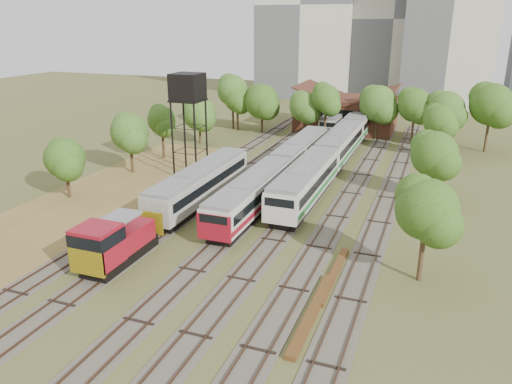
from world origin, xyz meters
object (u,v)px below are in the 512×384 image
at_px(railcar_green_set, 340,145).
at_px(shunter_locomotive, 112,243).
at_px(railcar_red_set, 279,171).
at_px(water_tower, 188,90).

xyz_separation_m(railcar_green_set, shunter_locomotive, (-10.00, -36.21, -0.21)).
bearing_deg(railcar_red_set, shunter_locomotive, -104.91).
xyz_separation_m(railcar_green_set, water_tower, (-15.71, -12.58, 8.10)).
bearing_deg(shunter_locomotive, railcar_green_set, 74.56).
bearing_deg(shunter_locomotive, railcar_red_set, 75.09).
height_order(railcar_green_set, water_tower, water_tower).
xyz_separation_m(railcar_red_set, shunter_locomotive, (-6.00, -22.53, -0.05)).
xyz_separation_m(shunter_locomotive, water_tower, (-5.71, 23.62, 8.31)).
relative_size(shunter_locomotive, water_tower, 0.67).
bearing_deg(railcar_red_set, railcar_green_set, 73.70).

